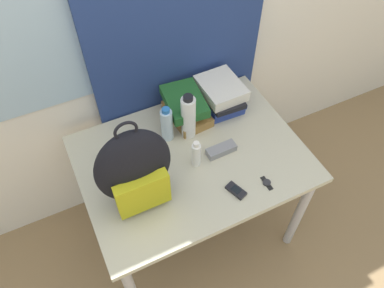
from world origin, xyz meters
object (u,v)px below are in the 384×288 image
(sports_bottle, at_px, (188,117))
(cell_phone, at_px, (236,190))
(book_stack_left, at_px, (186,107))
(sunscreen_bottle, at_px, (196,154))
(water_bottle, at_px, (167,124))
(backpack, at_px, (134,170))
(wristwatch, at_px, (267,183))
(sunglasses_case, at_px, (221,150))
(book_stack_center, at_px, (221,94))

(sports_bottle, height_order, cell_phone, sports_bottle)
(book_stack_left, xyz_separation_m, sunscreen_bottle, (-0.09, -0.30, -0.00))
(sports_bottle, xyz_separation_m, sunscreen_bottle, (-0.05, -0.19, -0.05))
(water_bottle, bearing_deg, book_stack_left, 31.19)
(backpack, xyz_separation_m, book_stack_left, (0.39, 0.35, -0.13))
(sunscreen_bottle, bearing_deg, book_stack_left, 73.51)
(backpack, bearing_deg, book_stack_left, 41.33)
(sunscreen_bottle, height_order, wristwatch, sunscreen_bottle)
(backpack, xyz_separation_m, sunscreen_bottle, (0.31, 0.05, -0.13))
(sunglasses_case, bearing_deg, wristwatch, -68.06)
(book_stack_left, bearing_deg, sports_bottle, -108.41)
(backpack, height_order, wristwatch, backpack)
(water_bottle, relative_size, cell_phone, 1.96)
(sunscreen_bottle, xyz_separation_m, cell_phone, (0.10, -0.22, -0.07))
(backpack, relative_size, book_stack_center, 1.77)
(water_bottle, xyz_separation_m, sunglasses_case, (0.20, -0.20, -0.08))
(backpack, relative_size, sunscreen_bottle, 3.05)
(book_stack_left, height_order, sunscreen_bottle, sunscreen_bottle)
(book_stack_center, xyz_separation_m, sunglasses_case, (-0.15, -0.29, -0.06))
(sports_bottle, relative_size, wristwatch, 3.34)
(backpack, relative_size, sports_bottle, 1.83)
(book_stack_center, height_order, cell_phone, book_stack_center)
(sunscreen_bottle, bearing_deg, backpack, -171.03)
(backpack, height_order, book_stack_center, backpack)
(sports_bottle, bearing_deg, book_stack_center, 24.98)
(book_stack_left, distance_m, cell_phone, 0.52)
(water_bottle, height_order, sunscreen_bottle, water_bottle)
(book_stack_left, bearing_deg, sunglasses_case, -78.97)
(book_stack_left, xyz_separation_m, sports_bottle, (-0.04, -0.11, 0.05))
(wristwatch, bearing_deg, book_stack_center, 84.82)
(sports_bottle, xyz_separation_m, cell_phone, (0.05, -0.41, -0.12))
(water_bottle, relative_size, sports_bottle, 0.78)
(book_stack_center, relative_size, sunglasses_case, 1.81)
(sunscreen_bottle, relative_size, cell_phone, 1.51)
(water_bottle, bearing_deg, cell_phone, -70.83)
(sunglasses_case, bearing_deg, book_stack_center, 62.49)
(sunglasses_case, bearing_deg, water_bottle, 134.39)
(backpack, xyz_separation_m, sunglasses_case, (0.45, 0.06, -0.19))
(sports_bottle, distance_m, cell_phone, 0.43)
(book_stack_left, bearing_deg, water_bottle, -148.81)
(backpack, height_order, sunscreen_bottle, backpack)
(book_stack_left, height_order, sports_bottle, sports_bottle)
(book_stack_center, bearing_deg, cell_phone, -111.01)
(sports_bottle, relative_size, sunglasses_case, 1.75)
(sports_bottle, bearing_deg, book_stack_left, 71.59)
(backpack, relative_size, wristwatch, 6.11)
(wristwatch, bearing_deg, sunglasses_case, 111.94)
(book_stack_left, height_order, water_bottle, water_bottle)
(sunscreen_bottle, height_order, sunglasses_case, sunscreen_bottle)
(backpack, bearing_deg, cell_phone, -23.14)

